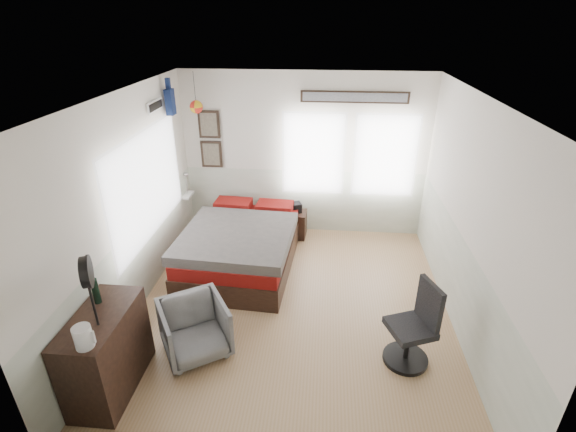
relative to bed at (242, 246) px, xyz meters
The scene contains 12 objects.
ground_plane 1.34m from the bed, 48.80° to the right, with size 4.00×4.50×0.01m, color #A47C50.
room_shell 1.69m from the bed, 45.42° to the right, with size 4.02×4.52×2.71m.
wall_decor 2.04m from the bed, 104.37° to the left, with size 3.55×1.32×1.44m.
bed is the anchor object (origin of this frame).
dresser 2.53m from the bed, 110.55° to the right, with size 0.48×1.00×0.90m, color black.
armchair 1.82m from the bed, 95.53° to the right, with size 0.68×0.70×0.64m, color slate.
nightstand 1.22m from the bed, 55.68° to the left, with size 0.45×0.36×0.45m, color black.
task_chair 2.81m from the bed, 37.86° to the right, with size 0.56×0.56×0.98m.
kettle 2.95m from the bed, 105.99° to the right, with size 0.18×0.16×0.21m.
bottle 2.48m from the bed, 114.44° to the right, with size 0.07×0.07×0.27m, color black.
stand_fan 2.85m from the bed, 108.12° to the right, with size 0.19×0.28×0.72m.
black_bag 1.24m from the bed, 55.68° to the left, with size 0.27×0.18×0.16m, color black.
Camera 1 is at (0.34, -4.33, 3.48)m, focal length 26.00 mm.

